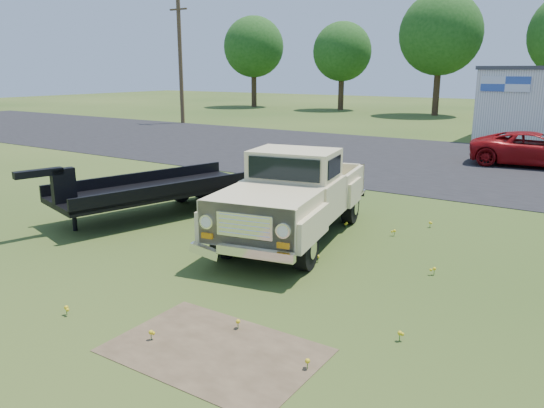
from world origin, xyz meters
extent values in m
plane|color=#264315|center=(0.00, 0.00, 0.00)|extent=(140.00, 140.00, 0.00)
cube|color=black|center=(0.00, 15.00, 0.00)|extent=(90.00, 14.00, 0.02)
cube|color=#4B3B28|center=(1.50, -3.00, 0.00)|extent=(3.00, 2.00, 0.01)
cube|color=#4B3B28|center=(-2.00, 3.50, 0.00)|extent=(2.20, 1.60, 0.01)
cube|color=white|center=(0.50, 22.95, 3.20)|extent=(2.50, 0.08, 0.80)
cylinder|color=#463120|center=(-22.00, 22.00, 4.50)|extent=(0.30, 0.30, 9.00)
cube|color=#463120|center=(-22.00, 22.00, 8.20)|extent=(1.60, 0.12, 0.12)
cylinder|color=#3D2B1B|center=(-28.00, 40.00, 1.80)|extent=(0.56, 0.56, 3.60)
sphere|color=#194814|center=(-28.00, 40.00, 6.32)|extent=(6.40, 6.40, 6.40)
cylinder|color=#3D2B1B|center=(-18.00, 41.00, 1.62)|extent=(0.56, 0.56, 3.24)
sphere|color=#194814|center=(-18.00, 41.00, 5.69)|extent=(5.76, 5.76, 5.76)
cylinder|color=#3D2B1B|center=(-8.00, 39.50, 1.98)|extent=(0.56, 0.56, 3.96)
sphere|color=#194814|center=(-8.00, 39.50, 6.95)|extent=(7.04, 7.04, 7.04)
imported|color=maroon|center=(3.11, 16.11, 0.70)|extent=(5.30, 2.88, 1.41)
camera|label=1|loc=(5.97, -8.32, 3.94)|focal=35.00mm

